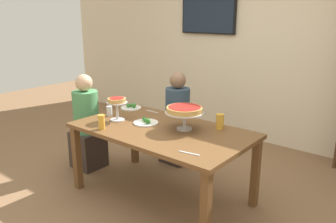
% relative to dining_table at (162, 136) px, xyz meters
% --- Properties ---
extents(ground_plane, '(12.00, 12.00, 0.00)m').
position_rel_dining_table_xyz_m(ground_plane, '(0.00, 0.00, -0.66)').
color(ground_plane, '#846042').
extents(rear_partition, '(8.00, 0.12, 2.80)m').
position_rel_dining_table_xyz_m(rear_partition, '(0.00, 2.20, 0.74)').
color(rear_partition, beige).
rests_on(rear_partition, ground_plane).
extents(dining_table, '(1.75, 0.99, 0.74)m').
position_rel_dining_table_xyz_m(dining_table, '(0.00, 0.00, 0.00)').
color(dining_table, brown).
rests_on(dining_table, ground_plane).
extents(television, '(0.93, 0.05, 0.54)m').
position_rel_dining_table_xyz_m(television, '(-0.86, 2.11, 1.13)').
color(television, black).
extents(diner_head_west, '(0.34, 0.34, 1.15)m').
position_rel_dining_table_xyz_m(diner_head_west, '(-1.17, -0.02, -0.17)').
color(diner_head_west, '#382D28').
rests_on(diner_head_west, ground_plane).
extents(diner_far_left, '(0.34, 0.34, 1.15)m').
position_rel_dining_table_xyz_m(diner_far_left, '(-0.42, 0.80, -0.17)').
color(diner_far_left, '#382D28').
rests_on(diner_far_left, ground_plane).
extents(deep_dish_pizza_stand, '(0.38, 0.38, 0.23)m').
position_rel_dining_table_xyz_m(deep_dish_pizza_stand, '(0.19, 0.12, 0.27)').
color(deep_dish_pizza_stand, silver).
rests_on(deep_dish_pizza_stand, dining_table).
extents(personal_pizza_stand, '(0.22, 0.22, 0.24)m').
position_rel_dining_table_xyz_m(personal_pizza_stand, '(-0.53, -0.09, 0.26)').
color(personal_pizza_stand, silver).
rests_on(personal_pizza_stand, dining_table).
extents(salad_plate_near_diner, '(0.24, 0.24, 0.07)m').
position_rel_dining_table_xyz_m(salad_plate_near_diner, '(-0.75, 0.33, 0.10)').
color(salad_plate_near_diner, white).
rests_on(salad_plate_near_diner, dining_table).
extents(salad_plate_far_diner, '(0.25, 0.25, 0.07)m').
position_rel_dining_table_xyz_m(salad_plate_far_diner, '(-0.22, 0.02, 0.10)').
color(salad_plate_far_diner, white).
rests_on(salad_plate_far_diner, dining_table).
extents(beer_glass_amber_tall, '(0.08, 0.08, 0.15)m').
position_rel_dining_table_xyz_m(beer_glass_amber_tall, '(0.45, 0.35, 0.16)').
color(beer_glass_amber_tall, gold).
rests_on(beer_glass_amber_tall, dining_table).
extents(beer_glass_amber_short, '(0.06, 0.06, 0.14)m').
position_rel_dining_table_xyz_m(beer_glass_amber_short, '(-0.44, -0.38, 0.15)').
color(beer_glass_amber_short, gold).
rests_on(beer_glass_amber_short, dining_table).
extents(water_glass_clear_near, '(0.06, 0.06, 0.11)m').
position_rel_dining_table_xyz_m(water_glass_clear_near, '(-0.72, -0.03, 0.14)').
color(water_glass_clear_near, white).
rests_on(water_glass_clear_near, dining_table).
extents(cutlery_fork_near, '(0.18, 0.02, 0.00)m').
position_rel_dining_table_xyz_m(cutlery_fork_near, '(-0.47, 0.38, 0.08)').
color(cutlery_fork_near, silver).
rests_on(cutlery_fork_near, dining_table).
extents(cutlery_knife_near, '(0.18, 0.05, 0.00)m').
position_rel_dining_table_xyz_m(cutlery_knife_near, '(0.57, -0.33, 0.08)').
color(cutlery_knife_near, silver).
rests_on(cutlery_knife_near, dining_table).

